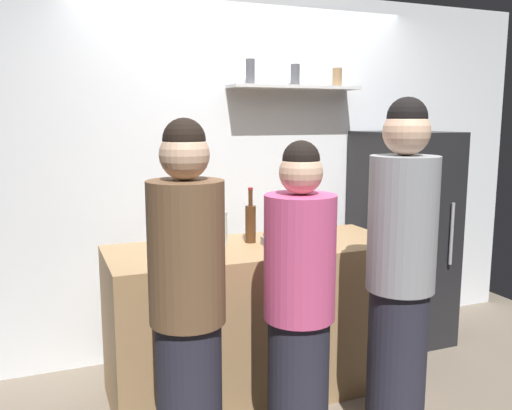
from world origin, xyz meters
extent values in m
cube|color=white|center=(0.00, 1.25, 1.30)|extent=(4.80, 0.10, 2.60)
cube|color=silver|center=(0.31, 1.09, 1.92)|extent=(0.99, 0.22, 0.02)
cylinder|color=#4C4C51|center=(-0.03, 1.09, 2.02)|extent=(0.06, 0.06, 0.17)
cylinder|color=#4C4C51|center=(0.31, 1.09, 2.01)|extent=(0.07, 0.07, 0.15)
cylinder|color=olive|center=(0.66, 1.09, 2.00)|extent=(0.07, 0.07, 0.13)
cube|color=black|center=(1.12, 0.85, 0.80)|extent=(0.60, 0.66, 1.60)
cylinder|color=#99999E|center=(1.29, 0.50, 0.88)|extent=(0.02, 0.02, 0.45)
cube|color=#9E7A51|center=(-0.23, 0.49, 0.47)|extent=(1.80, 0.71, 0.93)
cube|color=gray|center=(-0.02, 0.39, 0.96)|extent=(0.34, 0.24, 0.05)
cylinder|color=#B2B2B7|center=(-0.05, 0.66, 0.99)|extent=(0.09, 0.09, 0.12)
cylinder|color=silver|center=(-0.05, 0.67, 1.05)|extent=(0.02, 0.02, 0.17)
cylinder|color=silver|center=(-0.07, 0.68, 1.05)|extent=(0.01, 0.01, 0.15)
cylinder|color=silver|center=(-0.04, 0.69, 1.05)|extent=(0.02, 0.01, 0.17)
cylinder|color=silver|center=(-0.07, 0.65, 1.06)|extent=(0.02, 0.04, 0.18)
cylinder|color=silver|center=(-0.07, 0.67, 1.06)|extent=(0.02, 0.04, 0.19)
cylinder|color=silver|center=(-0.06, 0.65, 1.06)|extent=(0.03, 0.02, 0.17)
cylinder|color=silver|center=(-0.04, 0.66, 1.04)|extent=(0.01, 0.03, 0.15)
cylinder|color=silver|center=(-0.06, 0.66, 1.06)|extent=(0.01, 0.04, 0.19)
cylinder|color=black|center=(-0.68, 0.62, 1.05)|extent=(0.07, 0.07, 0.23)
cylinder|color=black|center=(-0.68, 0.62, 1.20)|extent=(0.03, 0.03, 0.08)
cylinder|color=gold|center=(-0.68, 0.62, 1.25)|extent=(0.03, 0.03, 0.02)
cylinder|color=#472814|center=(-0.23, 0.58, 1.05)|extent=(0.07, 0.07, 0.23)
cylinder|color=#472814|center=(-0.23, 0.58, 1.21)|extent=(0.03, 0.03, 0.10)
cylinder|color=maroon|center=(-0.23, 0.58, 1.27)|extent=(0.03, 0.03, 0.02)
cylinder|color=#B2BFB2|center=(-0.42, 0.56, 1.04)|extent=(0.07, 0.07, 0.21)
cylinder|color=#B2BFB2|center=(-0.42, 0.56, 1.19)|extent=(0.03, 0.03, 0.09)
cylinder|color=#333333|center=(-0.42, 0.56, 1.24)|extent=(0.03, 0.03, 0.02)
cylinder|color=#19471E|center=(-0.60, 0.72, 1.03)|extent=(0.07, 0.07, 0.20)
cylinder|color=#19471E|center=(-0.60, 0.72, 1.18)|extent=(0.03, 0.03, 0.10)
cylinder|color=black|center=(-0.60, 0.72, 1.23)|extent=(0.03, 0.03, 0.02)
cylinder|color=silver|center=(-0.69, 0.38, 1.02)|extent=(0.09, 0.09, 0.18)
cylinder|color=silver|center=(-0.69, 0.38, 1.12)|extent=(0.05, 0.05, 0.03)
cylinder|color=yellow|center=(-0.69, 0.38, 1.14)|extent=(0.06, 0.06, 0.02)
cylinder|color=#262633|center=(0.22, -0.33, 0.42)|extent=(0.30, 0.30, 0.85)
cylinder|color=gray|center=(0.22, -0.33, 1.18)|extent=(0.34, 0.34, 0.67)
sphere|color=#D8AD8C|center=(0.22, -0.33, 1.64)|extent=(0.23, 0.23, 0.23)
sphere|color=black|center=(0.22, -0.33, 1.70)|extent=(0.20, 0.20, 0.20)
cylinder|color=#262633|center=(-0.31, -0.28, 0.38)|extent=(0.30, 0.30, 0.75)
cylinder|color=#D14C7F|center=(-0.31, -0.28, 1.05)|extent=(0.34, 0.34, 0.60)
sphere|color=#D8AD8C|center=(-0.31, -0.28, 1.45)|extent=(0.20, 0.20, 0.20)
sphere|color=black|center=(-0.31, -0.28, 1.51)|extent=(0.17, 0.17, 0.17)
cylinder|color=#262633|center=(-0.85, -0.25, 0.40)|extent=(0.30, 0.30, 0.80)
cylinder|color=brown|center=(-0.85, -0.25, 1.12)|extent=(0.34, 0.34, 0.63)
sphere|color=#D8AD8C|center=(-0.85, -0.25, 1.55)|extent=(0.22, 0.22, 0.22)
sphere|color=black|center=(-0.85, -0.25, 1.61)|extent=(0.18, 0.18, 0.18)
camera|label=1|loc=(-1.42, -2.49, 1.70)|focal=37.86mm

